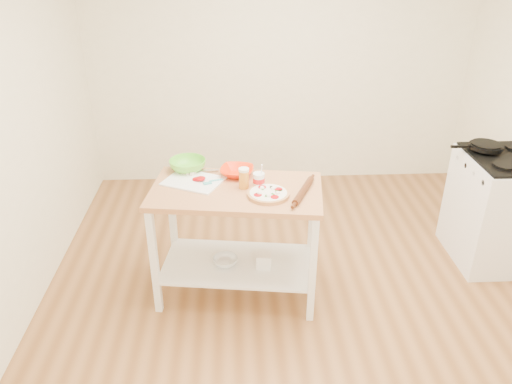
{
  "coord_description": "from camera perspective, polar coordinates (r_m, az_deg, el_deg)",
  "views": [
    {
      "loc": [
        -0.49,
        -2.94,
        2.51
      ],
      "look_at": [
        -0.34,
        0.23,
        0.86
      ],
      "focal_mm": 35.0,
      "sensor_mm": 36.0,
      "label": 1
    }
  ],
  "objects": [
    {
      "name": "gas_stove",
      "position": [
        4.6,
        25.87,
        -1.73
      ],
      "size": [
        0.62,
        0.72,
        1.11
      ],
      "rotation": [
        0.0,
        0.0,
        -0.0
      ],
      "color": "white",
      "rests_on": "ground"
    },
    {
      "name": "rolling_pin",
      "position": [
        3.47,
        5.42,
        0.13
      ],
      "size": [
        0.2,
        0.38,
        0.05
      ],
      "primitive_type": "cylinder",
      "rotation": [
        1.57,
        0.0,
        -0.42
      ],
      "color": "#562913",
      "rests_on": "prep_island"
    },
    {
      "name": "knife",
      "position": [
        3.78,
        -6.89,
        2.41
      ],
      "size": [
        0.27,
        0.04,
        0.01
      ],
      "rotation": [
        0.0,
        0.0,
        0.04
      ],
      "color": "silver",
      "rests_on": "cutting_board"
    },
    {
      "name": "prep_island",
      "position": [
        3.65,
        -2.21,
        -3.1
      ],
      "size": [
        1.28,
        0.81,
        0.9
      ],
      "rotation": [
        0.0,
        0.0,
        -0.13
      ],
      "color": "#BC7D4D",
      "rests_on": "ground"
    },
    {
      "name": "pizza",
      "position": [
        3.43,
        1.42,
        -0.18
      ],
      "size": [
        0.29,
        0.29,
        0.05
      ],
      "rotation": [
        0.0,
        0.0,
        0.21
      ],
      "color": "tan",
      "rests_on": "prep_island"
    },
    {
      "name": "shelf_bin",
      "position": [
        3.8,
        0.94,
        -7.8
      ],
      "size": [
        0.12,
        0.12,
        0.11
      ],
      "primitive_type": "cube",
      "rotation": [
        0.0,
        0.0,
        -0.13
      ],
      "color": "white",
      "rests_on": "prep_island"
    },
    {
      "name": "orange_bowl",
      "position": [
        3.72,
        -2.19,
        2.34
      ],
      "size": [
        0.29,
        0.29,
        0.06
      ],
      "primitive_type": "imported",
      "rotation": [
        0.0,
        0.0,
        -0.19
      ],
      "color": "#FF2E06",
      "rests_on": "prep_island"
    },
    {
      "name": "spatula",
      "position": [
        3.61,
        -5.05,
        1.2
      ],
      "size": [
        0.14,
        0.09,
        0.01
      ],
      "rotation": [
        0.0,
        0.0,
        0.3
      ],
      "color": "#3FAAAB",
      "rests_on": "cutting_board"
    },
    {
      "name": "room_shell",
      "position": [
        3.2,
        6.35,
        6.07
      ],
      "size": [
        4.04,
        4.54,
        2.74
      ],
      "color": "#9A6538",
      "rests_on": "ground"
    },
    {
      "name": "shelf_glass_bowl",
      "position": [
        3.84,
        -3.53,
        -7.89
      ],
      "size": [
        0.21,
        0.21,
        0.06
      ],
      "primitive_type": "imported",
      "rotation": [
        0.0,
        0.0,
        0.09
      ],
      "color": "silver",
      "rests_on": "prep_island"
    },
    {
      "name": "yogurt_tub",
      "position": [
        3.54,
        0.33,
        1.4
      ],
      "size": [
        0.09,
        0.09,
        0.18
      ],
      "color": "white",
      "rests_on": "prep_island"
    },
    {
      "name": "beer_pint",
      "position": [
        3.51,
        -1.39,
        1.6
      ],
      "size": [
        0.07,
        0.07,
        0.15
      ],
      "color": "orange",
      "rests_on": "prep_island"
    },
    {
      "name": "cutting_board",
      "position": [
        3.66,
        -7.16,
        1.32
      ],
      "size": [
        0.49,
        0.44,
        0.04
      ],
      "rotation": [
        0.0,
        0.0,
        -0.45
      ],
      "color": "white",
      "rests_on": "prep_island"
    },
    {
      "name": "green_bowl",
      "position": [
        3.83,
        -7.81,
        3.07
      ],
      "size": [
        0.33,
        0.33,
        0.09
      ],
      "primitive_type": "imported",
      "rotation": [
        0.0,
        0.0,
        -0.23
      ],
      "color": "#67CC34",
      "rests_on": "prep_island"
    },
    {
      "name": "skillet",
      "position": [
        4.45,
        24.7,
        4.76
      ],
      "size": [
        0.42,
        0.26,
        0.03
      ],
      "rotation": [
        0.0,
        0.0,
        -0.02
      ],
      "color": "black",
      "rests_on": "gas_stove"
    }
  ]
}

